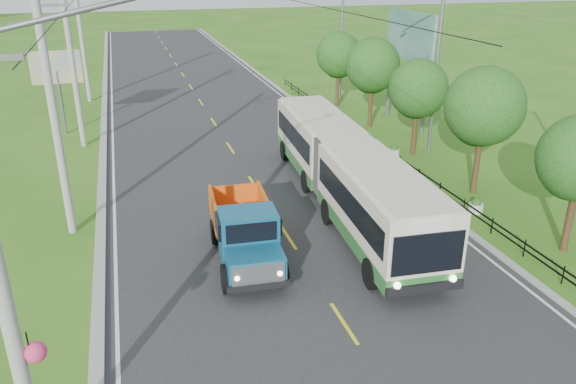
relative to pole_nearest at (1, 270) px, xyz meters
name	(u,v)px	position (x,y,z in m)	size (l,w,h in m)	color
ground	(344,323)	(8.24, 3.00, -4.94)	(240.00, 240.00, 0.00)	#306117
road	(224,139)	(8.24, 23.00, -4.93)	(14.00, 120.00, 0.02)	#28282B
curb_left	(103,148)	(1.04, 23.00, -4.86)	(0.40, 120.00, 0.15)	#9E9E99
curb_right	(332,129)	(15.39, 23.00, -4.89)	(0.30, 120.00, 0.10)	#9E9E99
edge_line_left	(113,148)	(1.59, 23.00, -4.91)	(0.12, 120.00, 0.00)	silver
edge_line_right	(325,130)	(14.89, 23.00, -4.91)	(0.12, 120.00, 0.00)	silver
centre_dash	(344,323)	(8.24, 3.00, -4.91)	(0.12, 2.20, 0.00)	yellow
railing_right	(384,152)	(16.24, 17.00, -4.64)	(0.04, 40.00, 0.60)	black
pole_nearest	(1,270)	(0.00, 0.00, 0.00)	(3.51, 0.44, 10.00)	gray
pole_near	(54,110)	(-0.02, 12.00, 0.16)	(3.51, 0.32, 10.00)	gray
pole_mid	(72,59)	(-0.02, 24.00, 0.16)	(3.51, 0.32, 10.00)	gray
pole_far	(82,34)	(-0.02, 36.00, 0.16)	(3.51, 0.32, 10.00)	gray
tree_third	(483,110)	(18.10, 11.14, -0.95)	(3.60, 3.62, 6.00)	#382314
tree_fourth	(418,91)	(18.10, 17.14, -1.35)	(3.24, 3.31, 5.40)	#382314
tree_fifth	(372,68)	(18.10, 23.14, -1.08)	(3.48, 3.52, 5.80)	#382314
tree_back	(339,57)	(18.10, 29.14, -1.28)	(3.30, 3.36, 5.50)	#382314
streetlight_mid	(434,67)	(18.88, 17.00, -0.03)	(3.02, 0.20, 9.07)	slate
streetlight_far	(340,36)	(18.88, 31.00, -0.03)	(3.02, 0.20, 9.07)	slate
planter_near	(476,206)	(16.84, 9.00, -4.65)	(0.64, 0.64, 0.67)	silver
planter_mid	(394,151)	(16.84, 17.00, -4.65)	(0.64, 0.64, 0.67)	silver
planter_far	(342,116)	(16.84, 25.00, -4.65)	(0.64, 0.64, 0.67)	silver
billboard_left	(57,73)	(-1.26, 27.00, -1.07)	(3.00, 0.20, 5.20)	slate
billboard_right	(410,43)	(20.54, 23.00, 0.41)	(0.24, 6.00, 7.30)	slate
bus	(345,167)	(11.49, 11.19, -3.05)	(3.67, 16.41, 3.14)	#28662C
dump_truck	(245,229)	(6.21, 7.62, -3.61)	(2.49, 5.69, 2.34)	#135172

